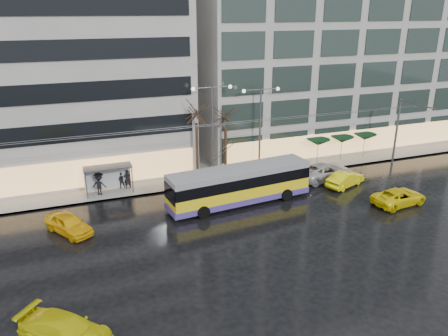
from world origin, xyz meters
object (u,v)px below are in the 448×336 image
street_lamp_near (212,120)px  bus_shelter (104,174)px  trolleybus (240,186)px  taxi_a (69,224)px

street_lamp_near → bus_shelter: bearing=-179.4°
trolleybus → bus_shelter: (-10.67, 6.13, 0.37)m
trolleybus → bus_shelter: 12.31m
bus_shelter → street_lamp_near: (10.38, 0.11, 4.03)m
trolleybus → street_lamp_near: (-0.29, 6.24, 4.40)m
bus_shelter → taxi_a: (-3.34, -6.58, -1.22)m
bus_shelter → taxi_a: bus_shelter is taller
street_lamp_near → taxi_a: street_lamp_near is taller
trolleybus → bus_shelter: trolleybus is taller
trolleybus → bus_shelter: size_ratio=3.06×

